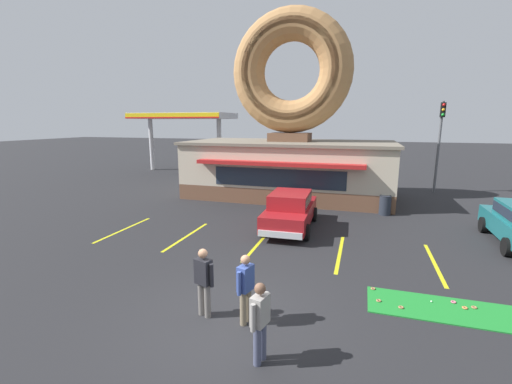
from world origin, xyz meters
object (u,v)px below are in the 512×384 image
pedestrian_leather_jacket_man (204,279)px  traffic_light_pole (440,135)px  golf_ball (431,301)px  trash_bin (385,205)px  car_red (290,209)px  pedestrian_blue_sweater_man (260,319)px  pedestrian_hooded_kid (246,286)px

pedestrian_leather_jacket_man → traffic_light_pole: bearing=65.9°
golf_ball → traffic_light_pole: size_ratio=0.01×
golf_ball → trash_bin: 8.69m
pedestrian_leather_jacket_man → traffic_light_pole: size_ratio=0.29×
golf_ball → car_red: size_ratio=0.01×
car_red → pedestrian_blue_sweater_man: 8.50m
pedestrian_blue_sweater_man → pedestrian_hooded_kid: size_ratio=0.99×
car_red → pedestrian_blue_sweater_man: (1.17, -8.42, 0.02)m
pedestrian_blue_sweater_man → trash_bin: 12.34m
trash_bin → traffic_light_pole: traffic_light_pole is taller
golf_ball → traffic_light_pole: (2.71, 15.50, 3.66)m
pedestrian_blue_sweater_man → trash_bin: bearing=76.7°
car_red → pedestrian_blue_sweater_man: pedestrian_blue_sweater_man is taller
trash_bin → pedestrian_hooded_kid: bearing=-108.0°
golf_ball → traffic_light_pole: 16.15m
golf_ball → pedestrian_blue_sweater_man: bearing=-136.5°
pedestrian_leather_jacket_man → trash_bin: pedestrian_leather_jacket_man is taller
car_red → pedestrian_leather_jacket_man: 7.31m
car_red → pedestrian_leather_jacket_man: pedestrian_leather_jacket_man is taller
trash_bin → golf_ball: bearing=-85.5°
pedestrian_hooded_kid → trash_bin: size_ratio=1.68×
car_red → trash_bin: 5.40m
pedestrian_hooded_kid → pedestrian_leather_jacket_man: 1.02m
pedestrian_hooded_kid → trash_bin: 11.42m
car_red → trash_bin: size_ratio=4.73×
pedestrian_hooded_kid → golf_ball: bearing=27.6°
car_red → pedestrian_leather_jacket_man: size_ratio=2.76×
car_red → traffic_light_pole: traffic_light_pole is taller
golf_ball → pedestrian_hooded_kid: bearing=-152.4°
traffic_light_pole → golf_ball: bearing=-99.9°
car_red → pedestrian_leather_jacket_man: bearing=-94.2°
golf_ball → pedestrian_hooded_kid: (-4.21, -2.20, 0.85)m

